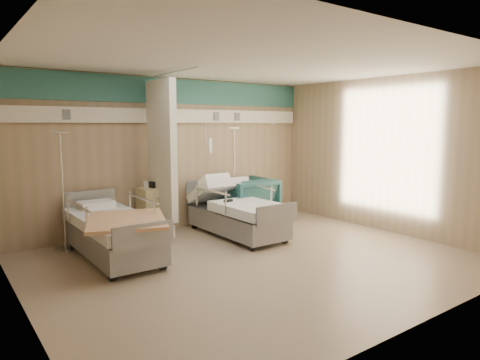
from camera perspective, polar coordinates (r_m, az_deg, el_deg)
name	(u,v)px	position (r m, az deg, el deg)	size (l,w,h in m)	color
ground	(255,261)	(6.27, 2.08, -10.68)	(6.00, 5.00, 0.00)	#856E5B
room_walls	(243,130)	(6.14, 0.46, 6.63)	(6.04, 5.04, 2.82)	tan
bed_right	(237,218)	(7.54, -0.43, -5.08)	(1.00, 2.16, 0.63)	white
bed_left	(114,237)	(6.54, -16.43, -7.34)	(1.00, 2.16, 0.63)	white
bedside_cabinet	(154,211)	(7.71, -11.36, -4.10)	(0.50, 0.48, 0.85)	#D2C083
visitor_armchair	(246,201)	(8.36, 0.80, -2.80)	(0.99, 1.02, 0.92)	#215353
waffle_blanket	(248,176)	(8.28, 1.14, 0.59)	(0.67, 0.60, 0.08)	silver
iv_stand_right	(234,204)	(8.44, -0.81, -3.22)	(0.34, 0.34, 1.89)	silver
iv_stand_left	(65,227)	(7.17, -22.32, -5.79)	(0.33, 0.33, 1.84)	silver
call_remote	(228,201)	(7.33, -1.57, -2.78)	(0.16, 0.07, 0.04)	black
tan_blanket	(127,220)	(6.05, -14.89, -5.20)	(1.01, 1.27, 0.04)	tan
toiletry_bag	(156,184)	(7.62, -11.17, -0.58)	(0.20, 0.13, 0.11)	black
white_cup	(146,184)	(7.61, -12.41, -0.58)	(0.08, 0.08, 0.12)	white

